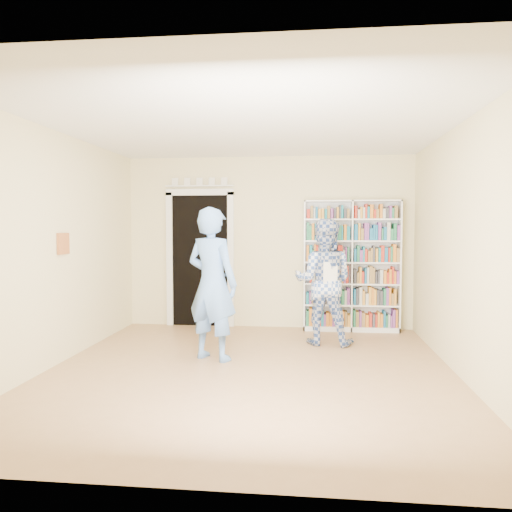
# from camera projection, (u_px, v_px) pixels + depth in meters

# --- Properties ---
(floor) EXTENTS (5.00, 5.00, 0.00)m
(floor) POSITION_uv_depth(u_px,v_px,m) (249.00, 372.00, 5.50)
(floor) COLOR #A3774F
(floor) RESTS_ON ground
(ceiling) EXTENTS (5.00, 5.00, 0.00)m
(ceiling) POSITION_uv_depth(u_px,v_px,m) (249.00, 124.00, 5.35)
(ceiling) COLOR white
(ceiling) RESTS_ON wall_back
(wall_back) EXTENTS (4.50, 0.00, 4.50)m
(wall_back) POSITION_uv_depth(u_px,v_px,m) (268.00, 242.00, 7.91)
(wall_back) COLOR beige
(wall_back) RESTS_ON floor
(wall_left) EXTENTS (0.00, 5.00, 5.00)m
(wall_left) POSITION_uv_depth(u_px,v_px,m) (53.00, 249.00, 5.67)
(wall_left) COLOR beige
(wall_left) RESTS_ON floor
(wall_right) EXTENTS (0.00, 5.00, 5.00)m
(wall_right) POSITION_uv_depth(u_px,v_px,m) (464.00, 251.00, 5.18)
(wall_right) COLOR beige
(wall_right) RESTS_ON floor
(bookshelf) EXTENTS (1.46, 0.27, 2.00)m
(bookshelf) POSITION_uv_depth(u_px,v_px,m) (351.00, 265.00, 7.63)
(bookshelf) COLOR white
(bookshelf) RESTS_ON floor
(doorway) EXTENTS (1.10, 0.08, 2.43)m
(doorway) POSITION_uv_depth(u_px,v_px,m) (200.00, 253.00, 8.01)
(doorway) COLOR black
(doorway) RESTS_ON floor
(wall_art) EXTENTS (0.03, 0.25, 0.25)m
(wall_art) POSITION_uv_depth(u_px,v_px,m) (63.00, 244.00, 5.86)
(wall_art) COLOR maroon
(wall_art) RESTS_ON wall_left
(man_blue) EXTENTS (0.79, 0.67, 1.83)m
(man_blue) POSITION_uv_depth(u_px,v_px,m) (212.00, 284.00, 5.97)
(man_blue) COLOR #5D8BD0
(man_blue) RESTS_ON floor
(man_plaid) EXTENTS (0.92, 0.77, 1.71)m
(man_plaid) POSITION_uv_depth(u_px,v_px,m) (324.00, 282.00, 6.77)
(man_plaid) COLOR #34539F
(man_plaid) RESTS_ON floor
(paper_sheet) EXTENTS (0.19, 0.10, 0.29)m
(paper_sheet) POSITION_uv_depth(u_px,v_px,m) (330.00, 273.00, 6.51)
(paper_sheet) COLOR white
(paper_sheet) RESTS_ON man_plaid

